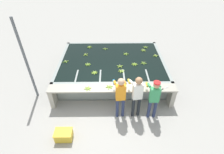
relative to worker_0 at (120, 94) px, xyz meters
The scene contains 25 objects.
ground_plane 1.08m from the worker_0, 130.13° to the left, with size 80.00×80.00×0.00m, color #A3A099.
wash_tank 2.56m from the worker_0, 96.00° to the left, with size 4.63×3.46×0.84m.
work_ledge 0.71m from the worker_0, 116.00° to the left, with size 4.63×0.45×0.84m.
worker_0 is the anchor object (origin of this frame).
worker_1 0.55m from the worker_0, ahead, with size 0.48×0.74×1.70m.
worker_2 1.11m from the worker_0, ahead, with size 0.40×0.71×1.57m.
banana_bunch_floating_0 2.42m from the worker_0, 62.42° to the left, with size 0.28×0.27×0.08m.
banana_bunch_floating_1 2.99m from the worker_0, 82.11° to the left, with size 0.27×0.28×0.08m.
banana_bunch_floating_2 2.44m from the worker_0, 121.99° to the left, with size 0.28×0.28×0.08m.
banana_bunch_floating_3 3.24m from the worker_0, 134.75° to the left, with size 0.26×0.26×0.08m.
banana_bunch_floating_4 1.57m from the worker_0, 85.66° to the left, with size 0.28×0.28×0.08m.
banana_bunch_floating_5 3.55m from the worker_0, 68.75° to the left, with size 0.27×0.27×0.08m.
banana_bunch_floating_6 3.90m from the worker_0, 68.33° to the left, with size 0.28×0.27×0.08m.
banana_bunch_floating_7 3.29m from the worker_0, 57.47° to the left, with size 0.28×0.28×0.08m.
banana_bunch_floating_8 2.18m from the worker_0, 70.99° to the left, with size 0.28×0.28×0.08m.
banana_bunch_floating_9 3.92m from the worker_0, 110.46° to the left, with size 0.27×0.28×0.08m.
banana_bunch_floating_10 3.53m from the worker_0, 99.38° to the left, with size 0.28×0.28×0.08m.
banana_bunch_floating_11 1.92m from the worker_0, 87.68° to the left, with size 0.28×0.27×0.08m.
banana_bunch_floating_12 3.26m from the worker_0, 116.85° to the left, with size 0.23×0.23×0.08m.
banana_bunch_floating_13 1.75m from the worker_0, 123.44° to the left, with size 0.28×0.28×0.08m.
banana_bunch_ledge_0 0.69m from the worker_0, 123.14° to the left, with size 0.28×0.28×0.08m.
banana_bunch_ledge_1 1.24m from the worker_0, 156.90° to the left, with size 0.28×0.28×0.08m.
knife_0 1.64m from the worker_0, 16.36° to the left, with size 0.31×0.22×0.02m.
crate 2.20m from the worker_0, 152.48° to the right, with size 0.55×0.39×0.32m.
support_post_left 3.53m from the worker_0, 161.93° to the left, with size 0.09×0.09×3.20m.
Camera 1 is at (-0.06, -4.54, 4.89)m, focal length 28.00 mm.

